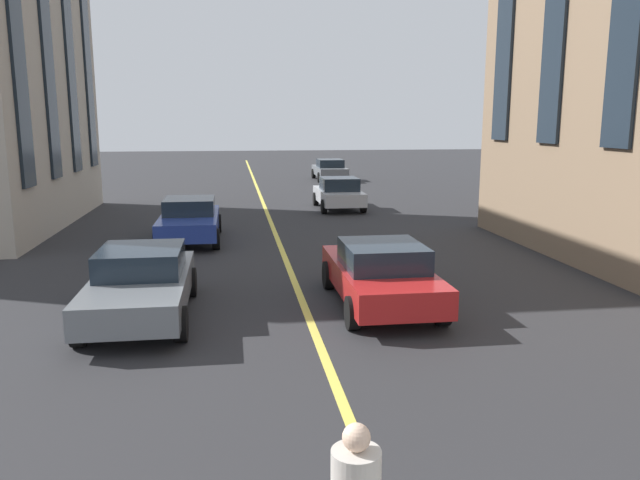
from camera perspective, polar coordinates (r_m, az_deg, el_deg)
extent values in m
cube|color=#D8C64C|center=(21.75, -4.19, 0.76)|extent=(80.00, 0.16, 0.01)
cube|color=navy|center=(20.38, -11.90, 1.55)|extent=(4.40, 1.80, 0.55)
cube|color=#19232D|center=(20.52, -11.92, 3.10)|extent=(1.85, 1.58, 0.50)
cylinder|color=black|center=(18.96, -9.54, 0.10)|extent=(0.64, 0.22, 0.64)
cylinder|color=black|center=(19.08, -14.73, -0.04)|extent=(0.64, 0.22, 0.64)
cylinder|color=black|center=(21.82, -9.37, 1.52)|extent=(0.64, 0.22, 0.64)
cylinder|color=black|center=(21.93, -13.89, 1.39)|extent=(0.64, 0.22, 0.64)
cube|color=slate|center=(40.70, 0.89, 6.37)|extent=(4.40, 1.80, 0.55)
cube|color=#19232D|center=(40.44, 0.94, 7.08)|extent=(1.85, 1.58, 0.50)
cylinder|color=black|center=(42.03, -0.60, 6.14)|extent=(0.64, 0.22, 0.64)
cylinder|color=black|center=(42.29, 1.74, 6.16)|extent=(0.64, 0.22, 0.64)
cylinder|color=black|center=(39.16, -0.04, 5.78)|extent=(0.64, 0.22, 0.64)
cylinder|color=black|center=(39.44, 2.46, 5.81)|extent=(0.64, 0.22, 0.64)
cube|color=#B7BABF|center=(27.31, 1.71, 4.07)|extent=(3.90, 1.75, 0.55)
cube|color=#19232D|center=(27.06, 1.79, 5.18)|extent=(1.64, 1.54, 0.55)
cylinder|color=black|center=(28.48, -0.40, 3.80)|extent=(0.60, 0.21, 0.60)
cylinder|color=black|center=(28.75, 2.93, 3.86)|extent=(0.60, 0.21, 0.60)
cylinder|color=black|center=(25.95, 0.36, 3.10)|extent=(0.60, 0.21, 0.60)
cylinder|color=black|center=(26.25, 4.00, 3.17)|extent=(0.60, 0.21, 0.60)
cube|color=#B21E1E|center=(13.07, 5.53, -3.47)|extent=(4.40, 1.80, 0.55)
cube|color=#19232D|center=(12.74, 5.81, -1.43)|extent=(1.85, 1.58, 0.50)
cylinder|color=black|center=(14.35, 0.79, -3.24)|extent=(0.64, 0.22, 0.64)
cylinder|color=black|center=(14.71, 7.46, -2.98)|extent=(0.64, 0.22, 0.64)
cylinder|color=black|center=(11.60, 3.02, -6.72)|extent=(0.64, 0.22, 0.64)
cylinder|color=black|center=(12.04, 11.16, -6.25)|extent=(0.64, 0.22, 0.64)
cube|color=slate|center=(12.65, -16.14, -4.34)|extent=(4.40, 1.80, 0.55)
cube|color=#19232D|center=(12.74, -16.13, -1.81)|extent=(1.85, 1.58, 0.50)
cylinder|color=black|center=(11.25, -12.68, -7.55)|extent=(0.64, 0.22, 0.64)
cylinder|color=black|center=(11.53, -21.34, -7.60)|extent=(0.64, 0.22, 0.64)
cylinder|color=black|center=(14.03, -11.77, -3.81)|extent=(0.64, 0.22, 0.64)
cylinder|color=black|center=(14.25, -18.74, -3.94)|extent=(0.64, 0.22, 0.64)
sphere|color=beige|center=(4.80, 3.37, -17.68)|extent=(0.21, 0.21, 0.21)
cube|color=#19232D|center=(20.71, -26.34, 18.49)|extent=(1.10, 0.10, 10.15)
cube|color=#19232D|center=(23.62, -23.97, 17.60)|extent=(1.10, 0.10, 10.15)
cube|color=#19232D|center=(26.55, -22.14, 16.89)|extent=(1.10, 0.10, 10.15)
cube|color=#19232D|center=(29.50, -20.69, 16.31)|extent=(1.10, 0.10, 10.15)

